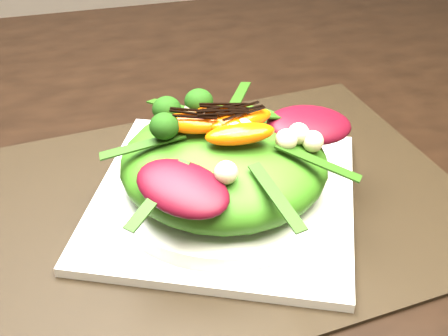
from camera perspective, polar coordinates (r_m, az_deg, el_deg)
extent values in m
cube|color=black|center=(0.76, 9.48, 3.45)|extent=(1.60, 0.90, 0.75)
cube|color=black|center=(0.60, 0.00, -3.33)|extent=(0.51, 0.41, 0.00)
cube|color=silver|center=(0.60, 0.00, -2.82)|extent=(0.33, 0.33, 0.01)
cylinder|color=silver|center=(0.59, 0.00, -1.83)|extent=(0.24, 0.24, 0.02)
ellipsoid|color=#336A13|center=(0.57, 0.00, 0.55)|extent=(0.26, 0.26, 0.07)
ellipsoid|color=#3E0611|center=(0.58, 8.14, 4.09)|extent=(0.09, 0.06, 0.02)
ellipsoid|color=#DE4103|center=(0.57, -1.61, 5.11)|extent=(0.06, 0.03, 0.02)
sphere|color=black|center=(0.55, -7.95, 3.86)|extent=(0.05, 0.05, 0.04)
sphere|color=#FFF9B3|center=(0.52, 5.98, 1.13)|extent=(0.02, 0.02, 0.02)
cube|color=black|center=(0.56, -1.63, 5.89)|extent=(0.04, 0.00, 0.00)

